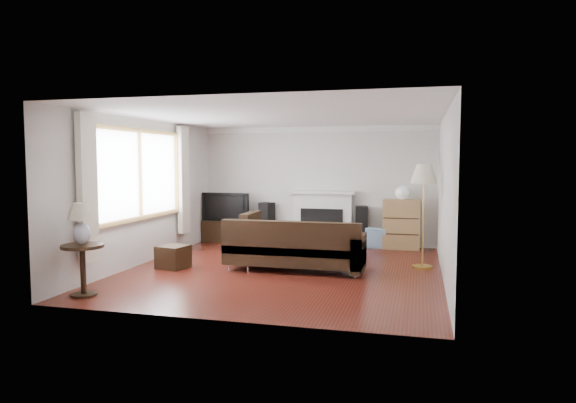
% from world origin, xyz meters
% --- Properties ---
extents(room, '(5.10, 5.60, 2.54)m').
position_xyz_m(room, '(0.00, 0.00, 1.25)').
color(room, '#561B13').
rests_on(room, ground).
extents(window, '(0.12, 2.74, 1.54)m').
position_xyz_m(window, '(-2.45, -0.20, 1.55)').
color(window, brown).
rests_on(window, room).
extents(curtain_near, '(0.10, 0.35, 2.10)m').
position_xyz_m(curtain_near, '(-2.40, -1.72, 1.40)').
color(curtain_near, white).
rests_on(curtain_near, room).
extents(curtain_far, '(0.10, 0.35, 2.10)m').
position_xyz_m(curtain_far, '(-2.40, 1.32, 1.40)').
color(curtain_far, white).
rests_on(curtain_far, room).
extents(fireplace, '(1.40, 0.26, 1.15)m').
position_xyz_m(fireplace, '(0.15, 2.64, 0.57)').
color(fireplace, white).
rests_on(fireplace, room).
extents(tv_stand, '(0.94, 0.42, 0.47)m').
position_xyz_m(tv_stand, '(-2.00, 2.50, 0.24)').
color(tv_stand, black).
rests_on(tv_stand, ground).
extents(television, '(1.07, 0.14, 0.62)m').
position_xyz_m(television, '(-1.93, 2.50, 0.78)').
color(television, black).
rests_on(television, tv_stand).
extents(speaker_left, '(0.32, 0.36, 0.88)m').
position_xyz_m(speaker_left, '(-1.05, 2.54, 0.44)').
color(speaker_left, black).
rests_on(speaker_left, ground).
extents(speaker_right, '(0.28, 0.32, 0.85)m').
position_xyz_m(speaker_right, '(0.99, 2.55, 0.43)').
color(speaker_right, black).
rests_on(speaker_right, ground).
extents(bookshelf, '(0.73, 0.35, 1.00)m').
position_xyz_m(bookshelf, '(1.79, 2.53, 0.50)').
color(bookshelf, '#9B7748').
rests_on(bookshelf, ground).
extents(globe_lamp, '(0.26, 0.26, 0.26)m').
position_xyz_m(globe_lamp, '(1.79, 2.53, 1.14)').
color(globe_lamp, white).
rests_on(globe_lamp, bookshelf).
extents(sectional_sofa, '(2.42, 1.77, 0.78)m').
position_xyz_m(sectional_sofa, '(0.19, 0.04, 0.39)').
color(sectional_sofa, black).
rests_on(sectional_sofa, ground).
extents(coffee_table, '(1.31, 0.92, 0.46)m').
position_xyz_m(coffee_table, '(0.47, 1.27, 0.23)').
color(coffee_table, '#946846').
rests_on(coffee_table, ground).
extents(footstool, '(0.52, 0.52, 0.38)m').
position_xyz_m(footstool, '(-1.82, -0.30, 0.19)').
color(footstool, black).
rests_on(footstool, ground).
extents(floor_lamp, '(0.54, 0.54, 1.72)m').
position_xyz_m(floor_lamp, '(2.20, 0.74, 0.86)').
color(floor_lamp, gold).
rests_on(floor_lamp, ground).
extents(side_table, '(0.55, 0.55, 0.68)m').
position_xyz_m(side_table, '(-2.15, -2.21, 0.34)').
color(side_table, black).
rests_on(side_table, ground).
extents(table_lamp, '(0.34, 0.34, 0.54)m').
position_xyz_m(table_lamp, '(-2.15, -2.21, 0.95)').
color(table_lamp, silver).
rests_on(table_lamp, side_table).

